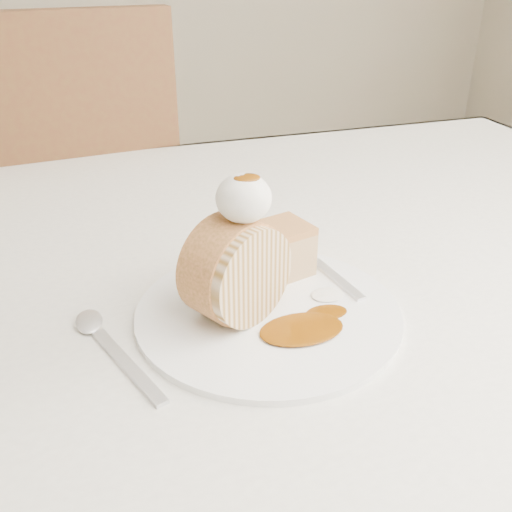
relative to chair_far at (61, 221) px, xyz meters
name	(u,v)px	position (x,y,z in m)	size (l,w,h in m)	color
table	(252,301)	(0.25, -0.56, 0.09)	(1.40, 0.90, 0.75)	white
chair_far	(61,221)	(0.00, 0.00, 0.00)	(0.51, 0.51, 1.00)	brown
plate	(268,312)	(0.22, -0.73, 0.18)	(0.27, 0.27, 0.01)	white
roulade_slice	(237,271)	(0.19, -0.73, 0.24)	(0.10, 0.10, 0.06)	#CAB18D
cake_chunk	(281,252)	(0.26, -0.66, 0.21)	(0.06, 0.06, 0.05)	#D2874F
whipped_cream	(244,198)	(0.19, -0.72, 0.31)	(0.05, 0.05, 0.05)	white
caramel_drizzle	(246,172)	(0.20, -0.73, 0.34)	(0.03, 0.02, 0.01)	#653204
caramel_pool	(302,329)	(0.24, -0.77, 0.19)	(0.08, 0.06, 0.00)	#653204
fork	(332,275)	(0.31, -0.69, 0.19)	(0.02, 0.16, 0.00)	silver
spoon	(128,365)	(0.07, -0.77, 0.18)	(0.02, 0.16, 0.00)	silver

